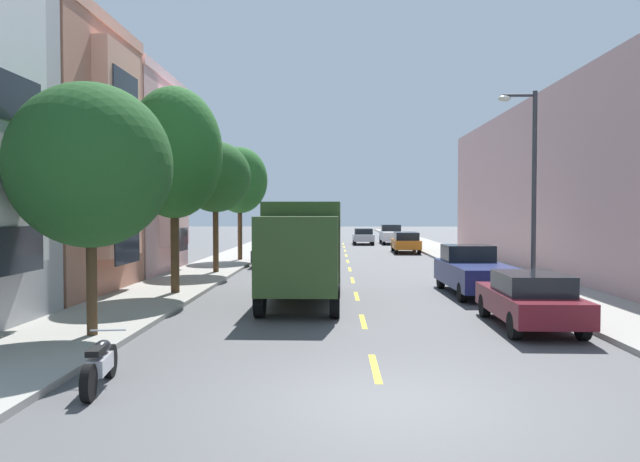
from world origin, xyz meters
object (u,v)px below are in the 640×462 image
parked_sedan_charcoal (272,252)px  parked_hatchback_red (291,240)px  street_tree_second (174,153)px  parked_pickup_navy (474,271)px  parked_pickup_white (392,235)px  parked_sedan_burgundy (530,299)px  parked_wagon_orange (406,242)px  parked_motorcycle (100,365)px  street_tree_third (215,177)px  delivery_box_truck (304,245)px  street_tree_farthest (240,180)px  parked_wagon_forest (296,235)px  moving_silver_sedan (363,236)px  street_tree_nearest (90,166)px  street_lamp (530,177)px

parked_sedan_charcoal → parked_hatchback_red: bearing=89.8°
street_tree_second → parked_pickup_navy: size_ratio=1.35×
parked_pickup_white → parked_sedan_burgundy: bearing=-90.3°
parked_wagon_orange → parked_motorcycle: bearing=-104.9°
street_tree_third → delivery_box_truck: (4.60, -8.65, -2.73)m
street_tree_farthest → street_tree_second: bearing=-90.0°
parked_pickup_navy → parked_wagon_forest: bearing=103.8°
parked_sedan_burgundy → parked_pickup_white: parked_pickup_white is taller
parked_sedan_burgundy → parked_hatchback_red: parked_hatchback_red is taller
parked_pickup_navy → moving_silver_sedan: 33.48m
street_tree_second → street_tree_farthest: street_tree_second is taller
street_tree_third → parked_wagon_forest: 29.13m
street_tree_third → parked_sedan_burgundy: size_ratio=1.36×
street_tree_nearest → parked_pickup_white: size_ratio=1.10×
parked_sedan_burgundy → moving_silver_sedan: size_ratio=1.01×
street_lamp → parked_wagon_orange: 23.35m
parked_wagon_forest → moving_silver_sedan: parked_wagon_forest is taller
street_tree_third → street_tree_farthest: size_ratio=0.92×
street_tree_nearest → parked_pickup_navy: (10.68, 8.31, -3.23)m
delivery_box_truck → parked_motorcycle: bearing=-106.4°
street_tree_second → street_tree_nearest: bearing=-90.0°
street_tree_nearest → parked_pickup_white: bearing=75.7°
street_lamp → delivery_box_truck: size_ratio=0.94×
street_tree_nearest → parked_sedan_charcoal: 20.45m
parked_sedan_burgundy → delivery_box_truck: bearing=144.2°
parked_sedan_charcoal → parked_motorcycle: parked_sedan_charcoal is taller
parked_sedan_charcoal → parked_hatchback_red: (0.06, 14.45, 0.01)m
parked_sedan_burgundy → parked_sedan_charcoal: same height
street_tree_nearest → parked_sedan_charcoal: street_tree_nearest is taller
parked_hatchback_red → moving_silver_sedan: bearing=49.9°
parked_wagon_forest → parked_wagon_orange: (8.76, -13.26, 0.00)m
street_lamp → moving_silver_sedan: (-4.15, 34.33, -3.43)m
parked_sedan_burgundy → parked_wagon_forest: parked_wagon_forest is taller
street_tree_farthest → parked_wagon_orange: street_tree_farthest is taller
street_lamp → parked_pickup_white: bearing=92.4°
parked_wagon_orange → street_tree_second: bearing=-115.1°
parked_sedan_charcoal → parked_sedan_burgundy: bearing=-64.9°
street_tree_second → parked_wagon_forest: bearing=86.9°
parked_pickup_navy → moving_silver_sedan: bearing=94.2°
delivery_box_truck → moving_silver_sedan: size_ratio=1.65×
delivery_box_truck → street_tree_second: bearing=165.2°
parked_wagon_forest → parked_hatchback_red: size_ratio=1.17×
street_tree_second → parked_hatchback_red: bearing=85.4°
parked_pickup_navy → parked_motorcycle: size_ratio=2.61×
street_tree_third → parked_wagon_orange: bearing=55.4°
parked_pickup_white → moving_silver_sedan: parked_pickup_white is taller
delivery_box_truck → parked_pickup_navy: delivery_box_truck is taller
street_tree_farthest → delivery_box_truck: bearing=-74.0°
delivery_box_truck → parked_sedan_charcoal: size_ratio=1.64×
street_tree_farthest → street_lamp: bearing=-50.4°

